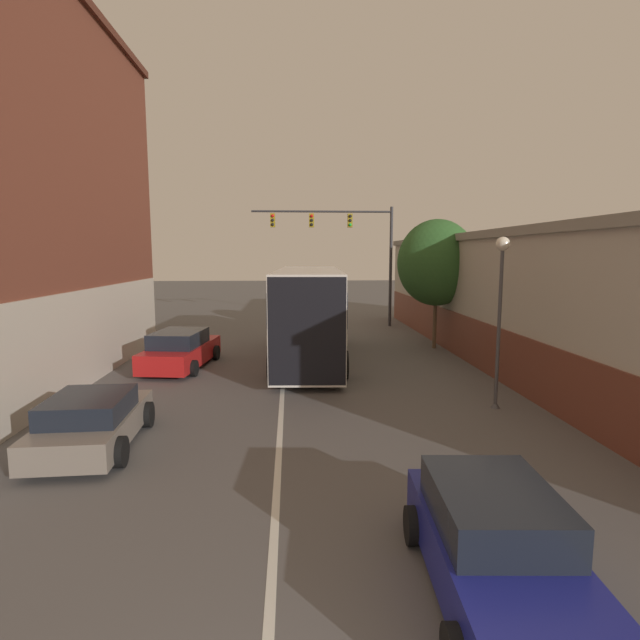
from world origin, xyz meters
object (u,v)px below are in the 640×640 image
Objects in this scene: parked_car_left_mid at (92,422)px; bus at (309,310)px; hatchback_foreground at (496,548)px; parked_car_left_near at (181,350)px; traffic_signal_gantry at (347,238)px; street_tree_near at (437,263)px; street_lamp at (500,297)px.

bus is at bearing -32.45° from parked_car_left_mid.
parked_car_left_mid is at bearing 56.33° from hatchback_foreground.
bus is 2.63× the size of parked_car_left_mid.
bus is 5.29m from parked_car_left_near.
parked_car_left_near is at bearing 30.49° from hatchback_foreground.
traffic_signal_gantry reaches higher than parked_car_left_near.
street_tree_near is (4.09, 16.80, 3.30)m from hatchback_foreground.
parked_car_left_mid is 16.32m from street_tree_near.
parked_car_left_near is (-6.83, 13.46, 0.03)m from hatchback_foreground.
traffic_signal_gantry is 1.73× the size of street_lamp.
traffic_signal_gantry is 16.68m from street_lamp.
hatchback_foreground is 0.48× the size of traffic_signal_gantry.
traffic_signal_gantry is (2.61, 9.54, 3.22)m from bus.
bus is 1.25× the size of traffic_signal_gantry.
traffic_signal_gantry is at bearing -28.12° from parked_car_left_near.
bus is 1.76× the size of street_tree_near.
hatchback_foreground is at bearing -91.83° from traffic_signal_gantry.
parked_car_left_near is 0.81× the size of street_tree_near.
street_lamp reaches higher than hatchback_foreground.
parked_car_left_near is 11.88m from street_tree_near.
parked_car_left_mid is 0.82× the size of street_lamp.
parked_car_left_near is 1.00× the size of street_lamp.
street_lamp is at bearing -19.13° from hatchback_foreground.
street_lamp is 0.81× the size of street_tree_near.
traffic_signal_gantry is at bearing 1.75° from hatchback_foreground.
parked_car_left_mid is 0.47× the size of traffic_signal_gantry.
hatchback_foreground is 15.09m from parked_car_left_near.
traffic_signal_gantry reaches higher than street_lamp.
street_tree_near reaches higher than hatchback_foreground.
street_lamp is at bearing -79.97° from parked_car_left_mid.
parked_car_left_near is 13.84m from traffic_signal_gantry.
parked_car_left_near is at bearing -162.99° from street_tree_near.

